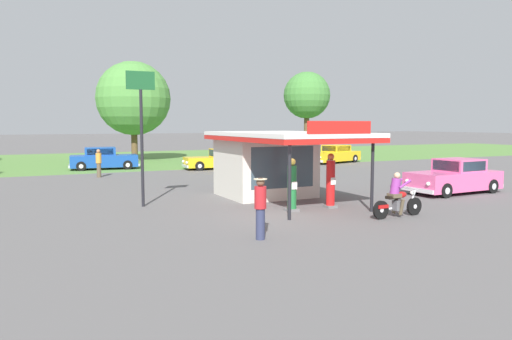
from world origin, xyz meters
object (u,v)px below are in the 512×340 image
(parked_car_back_row_centre_right, at_px, (335,155))
(featured_classic_sedan, at_px, (454,178))
(parked_car_back_row_centre, at_px, (256,155))
(bystander_leaning_by_kiosk, at_px, (257,162))
(parked_car_back_row_right, at_px, (220,160))
(parked_car_back_row_far_right, at_px, (103,159))
(gas_pump_nearside, at_px, (292,187))
(motorcycle_with_rider, at_px, (397,199))
(bystander_chatting_near_pumps, at_px, (99,162))
(roadside_pole_sign, at_px, (141,116))
(bystander_standing_back_lot, at_px, (260,206))
(gas_pump_offside, at_px, (331,183))

(parked_car_back_row_centre_right, bearing_deg, featured_classic_sedan, -107.05)
(parked_car_back_row_centre, distance_m, bystander_leaning_by_kiosk, 10.18)
(parked_car_back_row_right, relative_size, parked_car_back_row_centre_right, 0.97)
(featured_classic_sedan, distance_m, parked_car_back_row_far_right, 23.57)
(gas_pump_nearside, xyz_separation_m, featured_classic_sedan, (9.28, 0.77, -0.18))
(motorcycle_with_rider, height_order, bystander_chatting_near_pumps, bystander_chatting_near_pumps)
(featured_classic_sedan, xyz_separation_m, bystander_leaning_by_kiosk, (-4.98, 11.04, 0.13))
(parked_car_back_row_far_right, xyz_separation_m, roadside_pole_sign, (-0.98, -16.92, 2.83))
(featured_classic_sedan, relative_size, roadside_pole_sign, 0.93)
(gas_pump_nearside, height_order, bystander_chatting_near_pumps, gas_pump_nearside)
(motorcycle_with_rider, height_order, parked_car_back_row_right, motorcycle_with_rider)
(bystander_leaning_by_kiosk, bearing_deg, bystander_standing_back_lot, -115.68)
(bystander_standing_back_lot, distance_m, roadside_pole_sign, 7.57)
(parked_car_back_row_far_right, bearing_deg, bystander_leaning_by_kiosk, -46.73)
(motorcycle_with_rider, bearing_deg, roadside_pole_sign, 140.84)
(parked_car_back_row_far_right, relative_size, roadside_pole_sign, 0.94)
(gas_pump_nearside, xyz_separation_m, gas_pump_offside, (1.73, 0.00, 0.07))
(gas_pump_offside, bearing_deg, bystander_standing_back_lot, -144.19)
(bystander_chatting_near_pumps, distance_m, roadside_pole_sign, 11.89)
(parked_car_back_row_far_right, xyz_separation_m, bystander_leaning_by_kiosk, (8.08, -8.59, 0.12))
(gas_pump_nearside, bearing_deg, bystander_leaning_by_kiosk, 69.96)
(motorcycle_with_rider, relative_size, featured_classic_sedan, 0.45)
(bystander_chatting_near_pumps, height_order, roadside_pole_sign, roadside_pole_sign)
(gas_pump_offside, bearing_deg, parked_car_back_row_right, 82.65)
(parked_car_back_row_centre_right, distance_m, bystander_leaning_by_kiosk, 11.87)
(gas_pump_offside, height_order, featured_classic_sedan, gas_pump_offside)
(roadside_pole_sign, bearing_deg, gas_pump_nearside, -36.05)
(parked_car_back_row_far_right, height_order, roadside_pole_sign, roadside_pole_sign)
(parked_car_back_row_far_right, bearing_deg, gas_pump_nearside, -79.50)
(gas_pump_nearside, relative_size, roadside_pole_sign, 0.38)
(gas_pump_nearside, height_order, gas_pump_offside, gas_pump_offside)
(motorcycle_with_rider, distance_m, bystander_standing_back_lot, 5.79)
(roadside_pole_sign, bearing_deg, bystander_standing_back_lot, -75.80)
(gas_pump_offside, bearing_deg, parked_car_back_row_centre, 71.64)
(featured_classic_sedan, distance_m, bystander_leaning_by_kiosk, 12.11)
(bystander_chatting_near_pumps, bearing_deg, parked_car_back_row_far_right, 78.79)
(gas_pump_nearside, bearing_deg, parked_car_back_row_right, 77.03)
(gas_pump_offside, relative_size, bystander_leaning_by_kiosk, 1.32)
(featured_classic_sedan, relative_size, bystander_leaning_by_kiosk, 3.05)
(gas_pump_nearside, bearing_deg, bystander_standing_back_lot, -131.40)
(parked_car_back_row_right, distance_m, roadside_pole_sign, 16.37)
(parked_car_back_row_right, distance_m, bystander_leaning_by_kiosk, 5.25)
(parked_car_back_row_right, bearing_deg, featured_classic_sedan, -71.77)
(gas_pump_nearside, xyz_separation_m, parked_car_back_row_centre, (8.69, 20.98, -0.25))
(parked_car_back_row_right, xyz_separation_m, bystander_standing_back_lot, (-6.94, -20.46, 0.28))
(motorcycle_with_rider, bearing_deg, parked_car_back_row_right, 86.46)
(parked_car_back_row_far_right, distance_m, bystander_chatting_near_pumps, 5.44)
(gas_pump_nearside, relative_size, bystander_standing_back_lot, 1.13)
(gas_pump_nearside, xyz_separation_m, bystander_chatting_near_pumps, (-4.83, 15.06, 0.01))
(parked_car_back_row_right, relative_size, bystander_standing_back_lot, 3.02)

